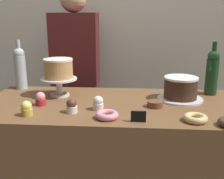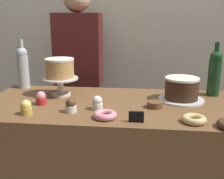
# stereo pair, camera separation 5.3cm
# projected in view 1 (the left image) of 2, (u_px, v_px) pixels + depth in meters

# --- Properties ---
(back_wall) EXTENTS (6.00, 0.05, 2.60)m
(back_wall) POSITION_uv_depth(u_px,v_px,m) (120.00, 25.00, 2.29)
(back_wall) COLOR #BCB7A8
(back_wall) RESTS_ON ground_plane
(display_counter) EXTENTS (1.47, 0.68, 0.90)m
(display_counter) POSITION_uv_depth(u_px,v_px,m) (112.00, 174.00, 1.63)
(display_counter) COLOR brown
(display_counter) RESTS_ON ground_plane
(cake_stand_pedestal) EXTENTS (0.22, 0.22, 0.11)m
(cake_stand_pedestal) POSITION_uv_depth(u_px,v_px,m) (59.00, 84.00, 1.64)
(cake_stand_pedestal) COLOR silver
(cake_stand_pedestal) RESTS_ON display_counter
(white_layer_cake) EXTENTS (0.17, 0.17, 0.12)m
(white_layer_cake) POSITION_uv_depth(u_px,v_px,m) (58.00, 68.00, 1.61)
(white_layer_cake) COLOR tan
(white_layer_cake) RESTS_ON cake_stand_pedestal
(silver_serving_platter) EXTENTS (0.26, 0.26, 0.01)m
(silver_serving_platter) POSITION_uv_depth(u_px,v_px,m) (180.00, 99.00, 1.58)
(silver_serving_platter) COLOR white
(silver_serving_platter) RESTS_ON display_counter
(chocolate_round_cake) EXTENTS (0.19, 0.19, 0.13)m
(chocolate_round_cake) POSITION_uv_depth(u_px,v_px,m) (181.00, 87.00, 1.57)
(chocolate_round_cake) COLOR #3D2619
(chocolate_round_cake) RESTS_ON silver_serving_platter
(wine_bottle_green) EXTENTS (0.08, 0.08, 0.33)m
(wine_bottle_green) POSITION_uv_depth(u_px,v_px,m) (212.00, 72.00, 1.66)
(wine_bottle_green) COLOR #193D1E
(wine_bottle_green) RESTS_ON display_counter
(wine_bottle_clear) EXTENTS (0.08, 0.08, 0.33)m
(wine_bottle_clear) POSITION_uv_depth(u_px,v_px,m) (20.00, 67.00, 1.79)
(wine_bottle_clear) COLOR #B2BCC1
(wine_bottle_clear) RESTS_ON display_counter
(cupcake_strawberry) EXTENTS (0.06, 0.06, 0.07)m
(cupcake_strawberry) POSITION_uv_depth(u_px,v_px,m) (41.00, 99.00, 1.48)
(cupcake_strawberry) COLOR red
(cupcake_strawberry) RESTS_ON display_counter
(cupcake_vanilla) EXTENTS (0.06, 0.06, 0.07)m
(cupcake_vanilla) POSITION_uv_depth(u_px,v_px,m) (98.00, 103.00, 1.40)
(cupcake_vanilla) COLOR white
(cupcake_vanilla) RESTS_ON display_counter
(cupcake_lemon) EXTENTS (0.06, 0.06, 0.07)m
(cupcake_lemon) POSITION_uv_depth(u_px,v_px,m) (27.00, 109.00, 1.32)
(cupcake_lemon) COLOR gold
(cupcake_lemon) RESTS_ON display_counter
(cupcake_chocolate) EXTENTS (0.06, 0.06, 0.07)m
(cupcake_chocolate) POSITION_uv_depth(u_px,v_px,m) (72.00, 106.00, 1.36)
(cupcake_chocolate) COLOR white
(cupcake_chocolate) RESTS_ON display_counter
(donut_glazed) EXTENTS (0.11, 0.11, 0.03)m
(donut_glazed) POSITION_uv_depth(u_px,v_px,m) (195.00, 118.00, 1.25)
(donut_glazed) COLOR #E0C17F
(donut_glazed) RESTS_ON display_counter
(donut_pink) EXTENTS (0.11, 0.11, 0.03)m
(donut_pink) POSITION_uv_depth(u_px,v_px,m) (107.00, 115.00, 1.29)
(donut_pink) COLOR pink
(donut_pink) RESTS_ON display_counter
(cookie_stack) EXTENTS (0.08, 0.08, 0.03)m
(cookie_stack) POSITION_uv_depth(u_px,v_px,m) (155.00, 104.00, 1.45)
(cookie_stack) COLOR brown
(cookie_stack) RESTS_ON display_counter
(price_sign_chalkboard) EXTENTS (0.07, 0.01, 0.05)m
(price_sign_chalkboard) POSITION_uv_depth(u_px,v_px,m) (138.00, 116.00, 1.24)
(price_sign_chalkboard) COLOR black
(price_sign_chalkboard) RESTS_ON display_counter
(barista_figure) EXTENTS (0.36, 0.22, 1.60)m
(barista_figure) POSITION_uv_depth(u_px,v_px,m) (76.00, 85.00, 2.20)
(barista_figure) COLOR black
(barista_figure) RESTS_ON ground_plane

